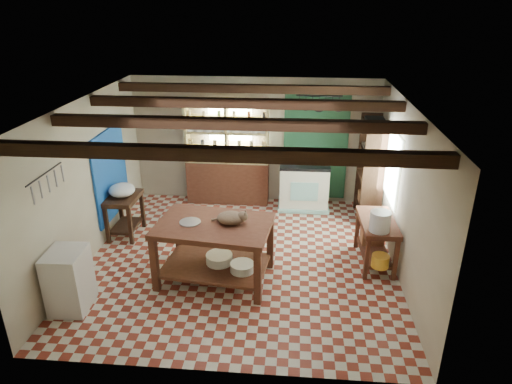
# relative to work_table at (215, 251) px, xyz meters

# --- Properties ---
(floor) EXTENTS (5.00, 5.00, 0.02)m
(floor) POSITION_rel_work_table_xyz_m (0.33, 0.59, -0.49)
(floor) COLOR maroon
(floor) RESTS_ON ground
(ceiling) EXTENTS (5.00, 5.00, 0.02)m
(ceiling) POSITION_rel_work_table_xyz_m (0.33, 0.59, 2.12)
(ceiling) COLOR #3F4044
(ceiling) RESTS_ON wall_back
(wall_back) EXTENTS (5.00, 0.04, 2.60)m
(wall_back) POSITION_rel_work_table_xyz_m (0.33, 3.09, 0.82)
(wall_back) COLOR #BEB399
(wall_back) RESTS_ON floor
(wall_front) EXTENTS (5.00, 0.04, 2.60)m
(wall_front) POSITION_rel_work_table_xyz_m (0.33, -1.91, 0.82)
(wall_front) COLOR #BEB399
(wall_front) RESTS_ON floor
(wall_left) EXTENTS (0.04, 5.00, 2.60)m
(wall_left) POSITION_rel_work_table_xyz_m (-2.17, 0.59, 0.82)
(wall_left) COLOR #BEB399
(wall_left) RESTS_ON floor
(wall_right) EXTENTS (0.04, 5.00, 2.60)m
(wall_right) POSITION_rel_work_table_xyz_m (2.83, 0.59, 0.82)
(wall_right) COLOR #BEB399
(wall_right) RESTS_ON floor
(ceiling_beams) EXTENTS (5.00, 3.80, 0.15)m
(ceiling_beams) POSITION_rel_work_table_xyz_m (0.33, 0.59, 2.00)
(ceiling_beams) COLOR #382013
(ceiling_beams) RESTS_ON ceiling
(blue_wall_patch) EXTENTS (0.04, 1.40, 1.60)m
(blue_wall_patch) POSITION_rel_work_table_xyz_m (-2.14, 1.49, 0.62)
(blue_wall_patch) COLOR #1750AD
(blue_wall_patch) RESTS_ON wall_left
(green_wall_patch) EXTENTS (1.30, 0.04, 2.30)m
(green_wall_patch) POSITION_rel_work_table_xyz_m (1.58, 3.06, 0.77)
(green_wall_patch) COLOR #1D4A2D
(green_wall_patch) RESTS_ON wall_back
(window_back) EXTENTS (0.90, 0.02, 0.80)m
(window_back) POSITION_rel_work_table_xyz_m (-0.17, 3.07, 1.22)
(window_back) COLOR beige
(window_back) RESTS_ON wall_back
(window_right) EXTENTS (0.02, 1.30, 1.20)m
(window_right) POSITION_rel_work_table_xyz_m (2.81, 1.59, 0.92)
(window_right) COLOR beige
(window_right) RESTS_ON wall_right
(utensil_rail) EXTENTS (0.06, 0.90, 0.28)m
(utensil_rail) POSITION_rel_work_table_xyz_m (-2.11, -0.61, 1.30)
(utensil_rail) COLOR black
(utensil_rail) RESTS_ON wall_left
(pot_rack) EXTENTS (0.86, 0.12, 0.36)m
(pot_rack) POSITION_rel_work_table_xyz_m (1.58, 2.64, 1.70)
(pot_rack) COLOR black
(pot_rack) RESTS_ON ceiling
(shelving_unit) EXTENTS (1.70, 0.34, 2.20)m
(shelving_unit) POSITION_rel_work_table_xyz_m (-0.22, 2.90, 0.62)
(shelving_unit) COLOR tan
(shelving_unit) RESTS_ON floor
(tall_rack) EXTENTS (0.40, 0.86, 2.00)m
(tall_rack) POSITION_rel_work_table_xyz_m (2.61, 2.39, 0.52)
(tall_rack) COLOR #382013
(tall_rack) RESTS_ON floor
(work_table) EXTENTS (1.80, 1.31, 0.95)m
(work_table) POSITION_rel_work_table_xyz_m (0.00, 0.00, 0.00)
(work_table) COLOR brown
(work_table) RESTS_ON floor
(stove) EXTENTS (1.00, 0.68, 0.97)m
(stove) POSITION_rel_work_table_xyz_m (1.37, 2.74, 0.01)
(stove) COLOR white
(stove) RESTS_ON floor
(prep_table) EXTENTS (0.53, 0.77, 0.77)m
(prep_table) POSITION_rel_work_table_xyz_m (-1.87, 1.26, -0.09)
(prep_table) COLOR #382013
(prep_table) RESTS_ON floor
(white_cabinet) EXTENTS (0.52, 0.61, 0.89)m
(white_cabinet) POSITION_rel_work_table_xyz_m (-1.89, -0.89, -0.03)
(white_cabinet) COLOR white
(white_cabinet) RESTS_ON floor
(right_counter) EXTENTS (0.57, 1.10, 0.78)m
(right_counter) POSITION_rel_work_table_xyz_m (2.51, 0.67, -0.09)
(right_counter) COLOR brown
(right_counter) RESTS_ON floor
(cat) EXTENTS (0.43, 0.33, 0.19)m
(cat) POSITION_rel_work_table_xyz_m (0.25, 0.02, 0.57)
(cat) COLOR #81654B
(cat) RESTS_ON work_table
(steel_tray) EXTENTS (0.35, 0.35, 0.02)m
(steel_tray) POSITION_rel_work_table_xyz_m (-0.35, -0.01, 0.48)
(steel_tray) COLOR #96969D
(steel_tray) RESTS_ON work_table
(basin_large) EXTENTS (0.46, 0.46, 0.14)m
(basin_large) POSITION_rel_work_table_xyz_m (0.06, 0.04, -0.15)
(basin_large) COLOR white
(basin_large) RESTS_ON work_table
(basin_small) EXTENTS (0.40, 0.40, 0.13)m
(basin_small) POSITION_rel_work_table_xyz_m (0.43, -0.15, -0.16)
(basin_small) COLOR white
(basin_small) RESTS_ON work_table
(kettle_left) EXTENTS (0.19, 0.19, 0.22)m
(kettle_left) POSITION_rel_work_table_xyz_m (1.12, 2.73, 0.60)
(kettle_left) COLOR #96969D
(kettle_left) RESTS_ON stove
(kettle_right) EXTENTS (0.16, 0.16, 0.19)m
(kettle_right) POSITION_rel_work_table_xyz_m (1.47, 2.74, 0.59)
(kettle_right) COLOR black
(kettle_right) RESTS_ON stove
(enamel_bowl) EXTENTS (0.47, 0.47, 0.23)m
(enamel_bowl) POSITION_rel_work_table_xyz_m (-1.87, 1.26, 0.41)
(enamel_bowl) COLOR white
(enamel_bowl) RESTS_ON prep_table
(white_bucket) EXTENTS (0.32, 0.32, 0.31)m
(white_bucket) POSITION_rel_work_table_xyz_m (2.47, 0.32, 0.46)
(white_bucket) COLOR white
(white_bucket) RESTS_ON right_counter
(wicker_basket) EXTENTS (0.37, 0.30, 0.25)m
(wicker_basket) POSITION_rel_work_table_xyz_m (2.51, 0.97, -0.14)
(wicker_basket) COLOR #975F3D
(wicker_basket) RESTS_ON right_counter
(yellow_tub) EXTENTS (0.27, 0.27, 0.20)m
(yellow_tub) POSITION_rel_work_table_xyz_m (2.53, 0.22, -0.17)
(yellow_tub) COLOR yellow
(yellow_tub) RESTS_ON right_counter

